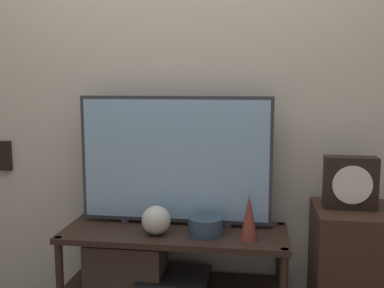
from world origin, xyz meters
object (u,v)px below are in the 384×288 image
at_px(vase_slim_bronze, 249,217).
at_px(mantel_clock, 350,183).
at_px(vase_round_glass, 156,220).
at_px(television, 175,160).
at_px(vase_wide_bowl, 206,226).

relative_size(vase_slim_bronze, mantel_clock, 0.89).
bearing_deg(vase_round_glass, mantel_clock, 5.29).
bearing_deg(vase_round_glass, vase_slim_bronze, -1.75).
height_order(television, vase_slim_bronze, television).
relative_size(vase_round_glass, mantel_clock, 0.57).
bearing_deg(television, vase_wide_bowl, -37.48).
height_order(vase_wide_bowl, mantel_clock, mantel_clock).
distance_m(vase_round_glass, vase_wide_bowl, 0.25).
relative_size(vase_slim_bronze, vase_round_glass, 1.56).
bearing_deg(vase_wide_bowl, vase_round_glass, -173.52).
height_order(vase_slim_bronze, mantel_clock, mantel_clock).
xyz_separation_m(television, vase_wide_bowl, (0.18, -0.14, -0.31)).
distance_m(television, vase_slim_bronze, 0.50).
height_order(television, vase_round_glass, television).
height_order(vase_slim_bronze, vase_round_glass, vase_slim_bronze).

